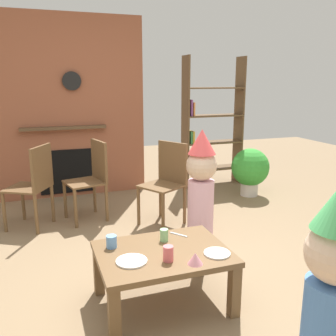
% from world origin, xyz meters
% --- Properties ---
extents(ground_plane, '(12.00, 12.00, 0.00)m').
position_xyz_m(ground_plane, '(0.00, 0.00, 0.00)').
color(ground_plane, '#846B4C').
extents(brick_fireplace_feature, '(2.20, 0.28, 2.40)m').
position_xyz_m(brick_fireplace_feature, '(-0.57, 2.60, 1.19)').
color(brick_fireplace_feature, '#935138').
rests_on(brick_fireplace_feature, ground_plane).
extents(bookshelf, '(0.90, 0.28, 1.90)m').
position_xyz_m(bookshelf, '(1.51, 2.40, 0.87)').
color(bookshelf, brown).
rests_on(bookshelf, ground_plane).
extents(coffee_table, '(0.90, 0.67, 0.41)m').
position_xyz_m(coffee_table, '(-0.14, -0.32, 0.34)').
color(coffee_table, brown).
rests_on(coffee_table, ground_plane).
extents(paper_cup_near_left, '(0.06, 0.06, 0.09)m').
position_xyz_m(paper_cup_near_left, '(-0.08, -0.17, 0.45)').
color(paper_cup_near_left, '#8CD18C').
rests_on(paper_cup_near_left, coffee_table).
extents(paper_cup_near_right, '(0.07, 0.07, 0.10)m').
position_xyz_m(paper_cup_near_right, '(-0.16, -0.47, 0.46)').
color(paper_cup_near_right, '#E5666B').
rests_on(paper_cup_near_right, coffee_table).
extents(paper_cup_center, '(0.07, 0.07, 0.09)m').
position_xyz_m(paper_cup_center, '(-0.47, -0.15, 0.45)').
color(paper_cup_center, '#669EE0').
rests_on(paper_cup_center, coffee_table).
extents(paper_plate_front, '(0.20, 0.20, 0.01)m').
position_xyz_m(paper_plate_front, '(-0.39, -0.41, 0.42)').
color(paper_plate_front, white).
rests_on(paper_plate_front, coffee_table).
extents(paper_plate_rear, '(0.18, 0.18, 0.01)m').
position_xyz_m(paper_plate_rear, '(0.19, -0.49, 0.42)').
color(paper_plate_rear, white).
rests_on(paper_plate_rear, coffee_table).
extents(birthday_cake_slice, '(0.10, 0.10, 0.08)m').
position_xyz_m(birthday_cake_slice, '(-0.01, -0.57, 0.45)').
color(birthday_cake_slice, pink).
rests_on(birthday_cake_slice, coffee_table).
extents(table_fork, '(0.10, 0.13, 0.01)m').
position_xyz_m(table_fork, '(0.06, -0.11, 0.41)').
color(table_fork, silver).
rests_on(table_fork, coffee_table).
extents(child_with_cone_hat, '(0.31, 0.31, 1.12)m').
position_xyz_m(child_with_cone_hat, '(0.41, -1.29, 0.59)').
color(child_with_cone_hat, '#4C7FC6').
rests_on(child_with_cone_hat, ground_plane).
extents(child_in_pink, '(0.30, 0.30, 1.10)m').
position_xyz_m(child_in_pink, '(0.60, 0.68, 0.58)').
color(child_in_pink, '#EAB2C6').
rests_on(child_in_pink, ground_plane).
extents(dining_chair_left, '(0.54, 0.54, 0.90)m').
position_xyz_m(dining_chair_left, '(-0.97, 1.47, 0.51)').
color(dining_chair_left, brown).
rests_on(dining_chair_left, ground_plane).
extents(dining_chair_middle, '(0.48, 0.48, 0.90)m').
position_xyz_m(dining_chair_middle, '(-0.35, 1.55, 0.51)').
color(dining_chair_middle, brown).
rests_on(dining_chair_middle, ground_plane).
extents(dining_chair_right, '(0.55, 0.55, 0.90)m').
position_xyz_m(dining_chair_right, '(0.41, 1.16, 0.51)').
color(dining_chair_right, brown).
rests_on(dining_chair_right, ground_plane).
extents(potted_plant_tall, '(0.52, 0.52, 0.66)m').
position_xyz_m(potted_plant_tall, '(1.81, 1.71, 0.38)').
color(potted_plant_tall, beige).
rests_on(potted_plant_tall, ground_plane).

